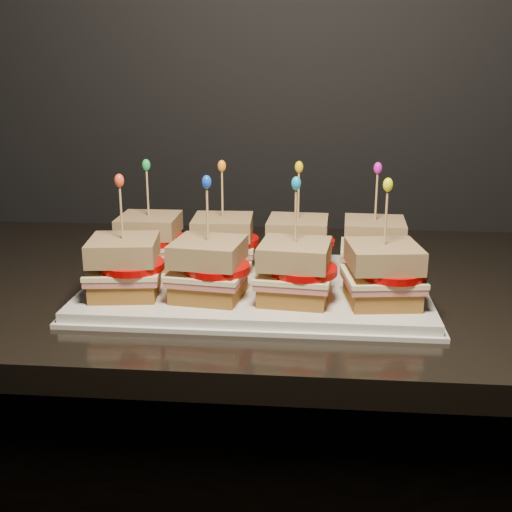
{
  "coord_description": "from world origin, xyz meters",
  "views": [
    {
      "loc": [
        0.65,
        0.77,
        1.23
      ],
      "look_at": [
        0.57,
        1.61,
        0.98
      ],
      "focal_mm": 45.0,
      "sensor_mm": 36.0,
      "label": 1
    }
  ],
  "objects": [
    {
      "name": "sandwich_0_ham",
      "position": [
        0.41,
        1.68,
        0.97
      ],
      "size": [
        0.09,
        0.09,
        0.01
      ],
      "primitive_type": "cube",
      "rotation": [
        0.0,
        0.0,
        0.01
      ],
      "color": "#C05857",
      "rests_on": "sandwich_0_bread_bot"
    },
    {
      "name": "sandwich_1_tomato",
      "position": [
        0.53,
        1.67,
        0.99
      ],
      "size": [
        0.08,
        0.08,
        0.01
      ],
      "primitive_type": "cylinder",
      "color": "#B40504",
      "rests_on": "sandwich_1_cheese"
    },
    {
      "name": "platter",
      "position": [
        0.57,
        1.61,
        0.94
      ],
      "size": [
        0.46,
        0.29,
        0.02
      ],
      "primitive_type": "cube",
      "color": "silver",
      "rests_on": "granite_slab"
    },
    {
      "name": "sandwich_7_tomato",
      "position": [
        0.75,
        1.54,
        0.99
      ],
      "size": [
        0.08,
        0.08,
        0.01
      ],
      "primitive_type": "cylinder",
      "color": "#B40504",
      "rests_on": "sandwich_7_cheese"
    },
    {
      "name": "sandwich_1_bread_top",
      "position": [
        0.52,
        1.68,
        1.01
      ],
      "size": [
        0.09,
        0.09,
        0.03
      ],
      "primitive_type": "cube",
      "rotation": [
        0.0,
        0.0,
        0.04
      ],
      "color": "#59310C",
      "rests_on": "sandwich_1_tomato"
    },
    {
      "name": "sandwich_5_pick",
      "position": [
        0.52,
        1.55,
        1.05
      ],
      "size": [
        0.0,
        0.0,
        0.09
      ],
      "primitive_type": "cylinder",
      "color": "tan",
      "rests_on": "sandwich_5_bread_top"
    },
    {
      "name": "sandwich_0_cheese",
      "position": [
        0.41,
        1.68,
        0.98
      ],
      "size": [
        0.09,
        0.09,
        0.01
      ],
      "primitive_type": "cube",
      "rotation": [
        0.0,
        0.0,
        0.01
      ],
      "color": "#F6E9AB",
      "rests_on": "sandwich_0_ham"
    },
    {
      "name": "sandwich_7_cheese",
      "position": [
        0.74,
        1.55,
        0.98
      ],
      "size": [
        0.1,
        0.1,
        0.01
      ],
      "primitive_type": "cube",
      "rotation": [
        0.0,
        0.0,
        0.13
      ],
      "color": "#F6E9AB",
      "rests_on": "sandwich_7_ham"
    },
    {
      "name": "sandwich_7_bread_top",
      "position": [
        0.74,
        1.55,
        1.01
      ],
      "size": [
        0.1,
        0.1,
        0.03
      ],
      "primitive_type": "cube",
      "rotation": [
        0.0,
        0.0,
        0.13
      ],
      "color": "#59310C",
      "rests_on": "sandwich_7_tomato"
    },
    {
      "name": "sandwich_4_pick",
      "position": [
        0.41,
        1.55,
        1.05
      ],
      "size": [
        0.0,
        0.0,
        0.09
      ],
      "primitive_type": "cylinder",
      "color": "tan",
      "rests_on": "sandwich_4_bread_top"
    },
    {
      "name": "sandwich_4_tomato",
      "position": [
        0.42,
        1.54,
        0.99
      ],
      "size": [
        0.08,
        0.08,
        0.01
      ],
      "primitive_type": "cylinder",
      "color": "#B40504",
      "rests_on": "sandwich_4_cheese"
    },
    {
      "name": "sandwich_4_cheese",
      "position": [
        0.41,
        1.55,
        0.98
      ],
      "size": [
        0.1,
        0.1,
        0.01
      ],
      "primitive_type": "cube",
      "rotation": [
        0.0,
        0.0,
        0.13
      ],
      "color": "#F6E9AB",
      "rests_on": "sandwich_4_ham"
    },
    {
      "name": "sandwich_0_bread_bot",
      "position": [
        0.41,
        1.68,
        0.96
      ],
      "size": [
        0.08,
        0.08,
        0.02
      ],
      "primitive_type": "cube",
      "rotation": [
        0.0,
        0.0,
        0.01
      ],
      "color": "brown",
      "rests_on": "platter"
    },
    {
      "name": "sandwich_7_bread_bot",
      "position": [
        0.74,
        1.55,
        0.96
      ],
      "size": [
        0.09,
        0.09,
        0.02
      ],
      "primitive_type": "cube",
      "rotation": [
        0.0,
        0.0,
        0.13
      ],
      "color": "brown",
      "rests_on": "platter"
    },
    {
      "name": "sandwich_5_tomato",
      "position": [
        0.53,
        1.54,
        0.99
      ],
      "size": [
        0.08,
        0.08,
        0.01
      ],
      "primitive_type": "cylinder",
      "color": "#B40504",
      "rests_on": "sandwich_5_cheese"
    },
    {
      "name": "sandwich_5_frill",
      "position": [
        0.52,
        1.55,
        1.1
      ],
      "size": [
        0.01,
        0.01,
        0.02
      ],
      "primitive_type": "ellipsoid",
      "color": "blue",
      "rests_on": "sandwich_5_pick"
    },
    {
      "name": "sandwich_4_frill",
      "position": [
        0.41,
        1.55,
        1.1
      ],
      "size": [
        0.01,
        0.01,
        0.02
      ],
      "primitive_type": "ellipsoid",
      "color": "#EA4724",
      "rests_on": "sandwich_4_pick"
    },
    {
      "name": "sandwich_4_bread_top",
      "position": [
        0.41,
        1.55,
        1.01
      ],
      "size": [
        0.1,
        0.1,
        0.03
      ],
      "primitive_type": "cube",
      "rotation": [
        0.0,
        0.0,
        0.13
      ],
      "color": "#59310C",
      "rests_on": "sandwich_4_tomato"
    },
    {
      "name": "sandwich_6_pick",
      "position": [
        0.63,
        1.55,
        1.05
      ],
      "size": [
        0.0,
        0.0,
        0.09
      ],
      "primitive_type": "cylinder",
      "color": "tan",
      "rests_on": "sandwich_6_bread_top"
    },
    {
      "name": "sandwich_1_cheese",
      "position": [
        0.52,
        1.68,
        0.98
      ],
      "size": [
        0.1,
        0.09,
        0.01
      ],
      "primitive_type": "cube",
      "rotation": [
        0.0,
        0.0,
        0.04
      ],
      "color": "#F6E9AB",
      "rests_on": "sandwich_1_ham"
    },
    {
      "name": "sandwich_2_pick",
      "position": [
        0.63,
        1.68,
        1.05
      ],
      "size": [
        0.0,
        0.0,
        0.09
      ],
      "primitive_type": "cylinder",
      "color": "tan",
      "rests_on": "sandwich_2_bread_top"
    },
    {
      "name": "sandwich_2_bread_top",
      "position": [
        0.63,
        1.68,
        1.01
      ],
      "size": [
        0.09,
        0.09,
        0.03
      ],
      "primitive_type": "cube",
      "rotation": [
        0.0,
        0.0,
        -0.04
      ],
      "color": "#59310C",
      "rests_on": "sandwich_2_tomato"
    },
    {
      "name": "sandwich_7_pick",
      "position": [
        0.74,
        1.55,
        1.05
      ],
      "size": [
        0.0,
        0.0,
        0.09
      ],
      "primitive_type": "cylinder",
      "color": "tan",
      "rests_on": "sandwich_7_bread_top"
    },
    {
      "name": "sandwich_2_bread_bot",
      "position": [
        0.63,
        1.68,
        0.96
      ],
      "size": [
        0.09,
        0.09,
        0.02
      ],
      "primitive_type": "cube",
      "rotation": [
        0.0,
        0.0,
        -0.04
      ],
      "color": "brown",
      "rests_on": "platter"
    },
    {
      "name": "sandwich_0_tomato",
      "position": [
        0.42,
        1.67,
        0.99
      ],
      "size": [
        0.08,
        0.08,
        0.01
      ],
      "primitive_type": "cylinder",
      "color": "#B40504",
      "rests_on": "sandwich_0_cheese"
    },
    {
      "name": "sandwich_1_bread_bot",
      "position": [
        0.52,
        1.68,
        0.96
      ],
      "size": [
        0.09,
        0.09,
        0.02
      ],
      "primitive_type": "cube",
      "rotation": [
        0.0,
        0.0,
        0.04
      ],
      "color": "brown",
      "rests_on": "platter"
    },
    {
      "name": "sandwich_3_ham",
      "position": [
        0.74,
        1.68,
        0.97
      ],
      "size": [
        0.1,
        0.09,
        0.01
      ],
      "primitive_type": "cube",
      "rotation": [
        0.0,
        0.0,
        -0.05
      ],
      "color": "#C05857",
      "rests_on": "sandwich_3_bread_bot"
    },
    {
      "name": "sandwich_6_ham",
      "position": [
        0.63,
        1.55,
        0.97
      ],
      "size": [
        0.1,
        0.1,
        0.01
      ],
      "primitive_type": "cube",
      "rotation": [
        0.0,
        0.0,
        -0.11
      ],
      "color": "#C05857",
      "rests_on": "sandwich_6_bread_bot"
    },
    {
      "name": "sandwich_1_pick",
      "position": [
        0.52,
        1.68,
        1.05
      ],
      "size": [
        0.0,
        0.0,
        0.09
      ],
      "primitive_type": "cylinder",
      "color": "tan",
      "rests_on": "sandwich_1_bread_top"
    },
    {
      "name": "sandwich_4_bread_bot",
      "position": [
        0.41,
        1.55,
        0.96
      ],
      "size": [
        0.09,
        0.09,
        0.02
      ],
      "primitive_type": "cube",
      "rotation": [
        0.0,
        0.0,
        0.13
      ],
      "color": "brown",
      "rests_on": "platter"
    },
    {
      "name": "sandwich_6_tomato",
      "position": [
        0.64,
        1.54,
        0.99
      ],
      "size": [
        0.08,
        0.08,
        0.01
      ],
      "primitive_type": "cylinder",
      "color": "#B40504",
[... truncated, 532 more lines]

